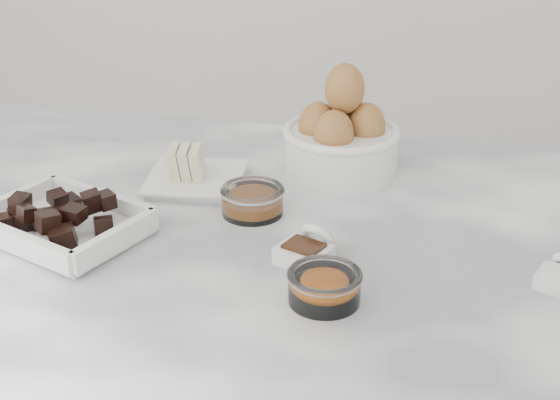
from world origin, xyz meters
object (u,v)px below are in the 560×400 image
Objects in this scene: egg_bowl at (341,138)px; chocolate_dish at (62,219)px; honey_bowl at (252,200)px; sugar_ramekin at (326,163)px; butter_plate at (194,173)px; zest_bowl at (324,285)px; vanilla_spoon at (307,249)px.

chocolate_dish is at bearing -138.39° from egg_bowl.
honey_bowl is (-0.09, -0.16, -0.03)m from egg_bowl.
egg_bowl is at bearing 56.67° from sugar_ramekin.
zest_bowl is at bearing -47.83° from butter_plate.
vanilla_spoon is (-0.03, 0.08, -0.00)m from zest_bowl.
zest_bowl is 0.09m from vanilla_spoon.
chocolate_dish is at bearing -179.06° from vanilla_spoon.
egg_bowl is (0.20, 0.09, 0.04)m from butter_plate.
chocolate_dish reaches higher than sugar_ramekin.
vanilla_spoon is at bearing -89.52° from egg_bowl.
chocolate_dish reaches higher than vanilla_spoon.
butter_plate is 1.81× the size of zest_bowl.
zest_bowl is (0.34, -0.08, -0.00)m from chocolate_dish.
butter_plate is at bearing 132.17° from zest_bowl.
egg_bowl reaches higher than honey_bowl.
butter_plate is at bearing 58.40° from chocolate_dish.
zest_bowl is at bearing -12.44° from chocolate_dish.
chocolate_dish is 2.85× the size of zest_bowl.
egg_bowl reaches higher than vanilla_spoon.
vanilla_spoon is (0.00, -0.27, -0.04)m from egg_bowl.
honey_bowl is (-0.07, -0.14, -0.00)m from sugar_ramekin.
butter_plate reaches higher than zest_bowl.
butter_plate is 2.09× the size of sugar_ramekin.
butter_plate is 1.73× the size of honey_bowl.
chocolate_dish is 0.35m from zest_bowl.
egg_bowl is 0.27m from vanilla_spoon.
vanilla_spoon is (0.09, -0.11, -0.00)m from honey_bowl.
chocolate_dish reaches higher than zest_bowl.
butter_plate is 1.77× the size of vanilla_spoon.
honey_bowl is at bearing 124.49° from zest_bowl.
sugar_ramekin is at bearing 94.57° from vanilla_spoon.
butter_plate reaches higher than sugar_ramekin.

